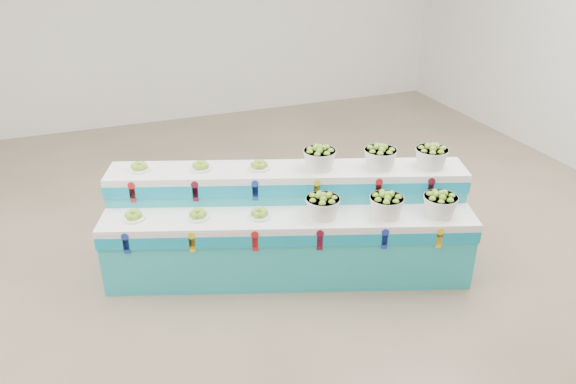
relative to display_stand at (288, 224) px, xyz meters
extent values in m
plane|color=#735F49|center=(-0.28, 0.02, -0.51)|extent=(10.00, 10.00, 0.00)
plane|color=silver|center=(-0.28, 5.02, 1.49)|extent=(10.00, 0.00, 10.00)
cylinder|color=white|center=(-1.44, 0.26, 0.25)|extent=(0.27, 0.27, 0.09)
cylinder|color=white|center=(-0.88, 0.07, 0.25)|extent=(0.27, 0.27, 0.09)
cylinder|color=white|center=(-0.33, -0.12, 0.25)|extent=(0.27, 0.27, 0.09)
cylinder|color=white|center=(-1.30, 0.68, 0.55)|extent=(0.27, 0.27, 0.09)
cylinder|color=white|center=(-0.73, 0.48, 0.55)|extent=(0.27, 0.27, 0.09)
cylinder|color=white|center=(-0.19, 0.30, 0.55)|extent=(0.27, 0.27, 0.09)
camera|label=1|loc=(-1.71, -4.50, 2.78)|focal=34.78mm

